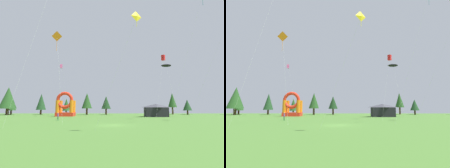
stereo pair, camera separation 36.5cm
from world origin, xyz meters
The scene contains 17 objects.
ground_plane centered at (0.00, 0.00, 0.00)m, with size 120.00×120.00×0.00m, color #47752D.
kite_pink_box centered at (-14.71, 24.56, 14.28)m, with size 3.36×1.26×14.81m.
kite_yellow_diamond centered at (2.74, -8.53, 11.82)m, with size 4.92×1.96×12.38m.
kite_orange_diamond centered at (-8.68, 1.22, 13.59)m, with size 2.33×1.62×14.24m.
kite_black_parafoil centered at (14.26, 21.24, 13.65)m, with size 3.43×3.70×14.31m.
kite_red_box centered at (11.35, 13.23, 13.56)m, with size 3.26×3.84×14.18m.
person_midfield centered at (-10.71, 9.98, 0.92)m, with size 0.28×0.28×1.55m.
inflatable_orange_dome centered at (-14.31, 29.04, 2.73)m, with size 5.33×4.24×7.32m.
festival_tent centered at (12.39, 26.45, 1.82)m, with size 6.21×4.44×3.64m.
tree_row_0 centered at (-39.74, 45.14, 4.04)m, with size 3.52×3.52×6.59m.
tree_row_1 centered at (-38.46, 40.33, 6.17)m, with size 6.02×6.02×10.15m.
tree_row_2 centered at (-27.58, 43.81, 4.84)m, with size 3.70×3.70×7.96m.
tree_row_3 centered at (-16.94, 40.22, 3.65)m, with size 2.78×2.78×5.85m.
tree_row_4 centered at (-9.77, 42.42, 5.16)m, with size 3.84×3.84×8.10m.
tree_row_5 centered at (-2.59, 42.94, 4.48)m, with size 3.51×3.51×6.89m.
tree_row_6 centered at (23.21, 45.54, 5.48)m, with size 3.36×3.36×8.35m.
tree_row_7 centered at (28.26, 43.76, 3.59)m, with size 3.29×3.29×5.68m.
Camera 2 is at (0.72, -26.63, 2.40)m, focal length 29.43 mm.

